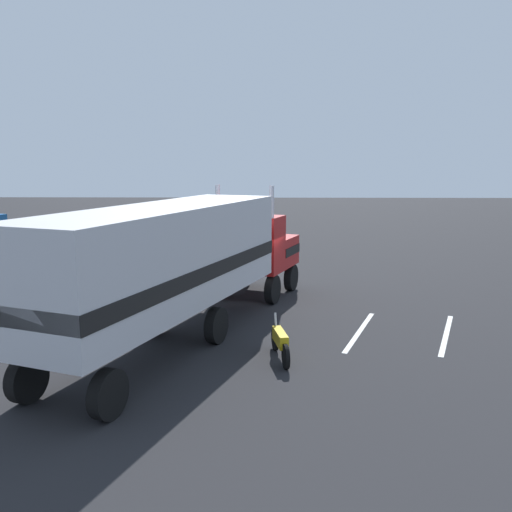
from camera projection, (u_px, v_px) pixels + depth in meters
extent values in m
plane|color=#232326|center=(254.00, 299.00, 21.56)|extent=(120.00, 120.00, 0.00)
cube|color=silver|center=(360.00, 331.00, 17.46)|extent=(4.17, 1.71, 0.01)
cube|color=silver|center=(446.00, 334.00, 17.15)|extent=(4.15, 1.77, 0.01)
cube|color=#B21919|center=(264.00, 250.00, 22.84)|extent=(2.56, 2.97, 1.20)
cube|color=#B21919|center=(250.00, 244.00, 21.29)|extent=(2.18, 2.83, 2.20)
cube|color=silver|center=(272.00, 247.00, 23.70)|extent=(0.81, 2.00, 1.08)
cube|color=black|center=(264.00, 249.00, 22.83)|extent=(2.57, 3.01, 0.36)
cylinder|color=silver|center=(218.00, 229.00, 21.08)|extent=(0.18, 0.18, 3.40)
cylinder|color=silver|center=(272.00, 231.00, 20.29)|extent=(0.18, 0.18, 3.40)
cube|color=silver|center=(165.00, 256.00, 15.38)|extent=(10.75, 6.09, 2.80)
cube|color=black|center=(165.00, 270.00, 15.45)|extent=(10.76, 6.13, 0.44)
cylinder|color=silver|center=(224.00, 271.00, 22.36)|extent=(1.44, 1.05, 0.64)
cylinder|color=black|center=(243.00, 274.00, 23.71)|extent=(1.14, 0.66, 1.10)
cylinder|color=black|center=(291.00, 277.00, 22.92)|extent=(1.14, 0.66, 1.10)
cylinder|color=black|center=(220.00, 285.00, 21.61)|extent=(1.14, 0.66, 1.10)
cylinder|color=black|center=(273.00, 289.00, 20.81)|extent=(1.14, 0.66, 1.10)
cylinder|color=black|center=(153.00, 318.00, 17.07)|extent=(1.14, 0.66, 1.10)
cylinder|color=black|center=(216.00, 325.00, 16.28)|extent=(1.14, 0.66, 1.10)
cylinder|color=black|center=(27.00, 379.00, 12.26)|extent=(1.14, 0.66, 1.10)
cylinder|color=black|center=(108.00, 394.00, 11.47)|extent=(1.14, 0.66, 1.10)
cylinder|color=black|center=(140.00, 302.00, 19.52)|extent=(0.18, 0.18, 0.82)
cylinder|color=black|center=(138.00, 303.00, 19.37)|extent=(0.18, 0.18, 0.82)
cylinder|color=gray|center=(138.00, 283.00, 19.32)|extent=(0.34, 0.34, 0.58)
sphere|color=tan|center=(138.00, 272.00, 19.25)|extent=(0.23, 0.23, 0.23)
cube|color=black|center=(133.00, 282.00, 19.36)|extent=(0.29, 0.21, 0.36)
cylinder|color=black|center=(275.00, 339.00, 15.69)|extent=(0.67, 0.22, 0.66)
cylinder|color=black|center=(286.00, 357.00, 14.28)|extent=(0.67, 0.22, 0.66)
cube|color=gold|center=(280.00, 338.00, 14.94)|extent=(1.13, 0.44, 0.36)
cylinder|color=silver|center=(276.00, 325.00, 15.52)|extent=(0.29, 0.12, 0.69)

